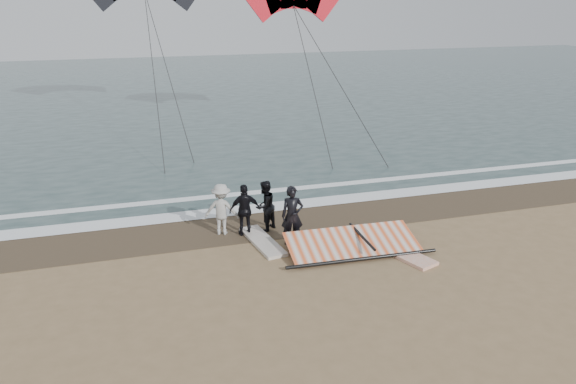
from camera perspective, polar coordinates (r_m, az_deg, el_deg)
The scene contains 10 objects.
ground at distance 15.70m, azimuth 8.00°, elevation -8.56°, with size 120.00×120.00×0.00m, color #8C704C.
sea at distance 46.49m, azimuth -9.24°, elevation 10.15°, with size 120.00×54.00×0.02m, color #233838.
wet_sand at distance 19.47m, azimuth 2.54°, elevation -2.63°, with size 120.00×2.80×0.01m, color #4C3D2B.
foam_near at distance 20.70m, azimuth 1.27°, elevation -1.19°, with size 120.00×0.90×0.01m, color white.
foam_far at distance 22.23m, azimuth -0.08°, elevation 0.29°, with size 120.00×0.45×0.01m, color white.
man_main at distance 17.16m, azimuth 0.44°, elevation -2.41°, with size 0.68×0.45×1.86m, color black.
board_white at distance 17.19m, azimuth 11.19°, elevation -5.97°, with size 0.69×2.46×0.10m, color silver.
board_cream at distance 17.56m, azimuth -2.60°, elevation -5.03°, with size 0.65×2.43×0.10m, color beige.
trio_cluster at distance 18.02m, azimuth -4.74°, elevation -1.67°, with size 2.54×1.10×1.70m.
sail_rig at distance 17.14m, azimuth 6.17°, elevation -5.23°, with size 4.60×1.99×0.51m.
Camera 1 is at (-6.02, -12.51, 7.32)m, focal length 35.00 mm.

